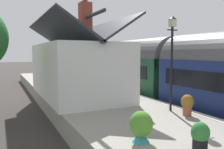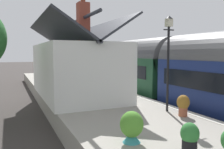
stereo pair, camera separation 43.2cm
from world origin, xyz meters
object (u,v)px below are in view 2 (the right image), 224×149
planter_under_sign (190,137)px  planter_bench_right (183,104)px  bench_mid_platform (67,74)px  lamp_post_platform (168,46)px  planter_corner_building (132,127)px  planter_edge_far (61,82)px  bench_by_lamp (62,72)px  planter_bench_left (68,77)px  station_building (75,68)px

planter_under_sign → planter_bench_right: bearing=-38.4°
bench_mid_platform → lamp_post_platform: 14.04m
planter_corner_building → planter_bench_right: planter_corner_building is taller
planter_edge_far → lamp_post_platform: 10.42m
planter_edge_far → planter_bench_right: bearing=-166.6°
planter_edge_far → lamp_post_platform: (-9.81, -2.48, 2.47)m
planter_corner_building → planter_edge_far: planter_corner_building is taller
bench_by_lamp → planter_bench_left: (-4.98, 0.53, -0.03)m
bench_by_lamp → planter_edge_far: 6.67m
planter_corner_building → planter_edge_far: bearing=-2.7°
planter_edge_far → planter_bench_left: bearing=-31.4°
station_building → planter_under_sign: 9.01m
planter_under_sign → lamp_post_platform: (3.63, -2.09, 2.36)m
station_building → planter_edge_far: 4.71m
station_building → planter_bench_right: (-6.19, -2.64, -1.13)m
planter_under_sign → planter_edge_far: bearing=1.6°
planter_bench_left → planter_corner_building: bearing=173.7°
planter_edge_far → bench_by_lamp: bearing=-12.7°
planter_under_sign → planter_bench_left: (14.97, -0.55, 0.04)m
planter_corner_building → planter_edge_far: (12.26, -0.58, -0.15)m
planter_bench_left → planter_edge_far: planter_bench_left is taller
station_building → bench_mid_platform: 8.73m
bench_mid_platform → planter_bench_right: bench_mid_platform is taller
bench_by_lamp → lamp_post_platform: (-16.32, -1.02, 2.28)m
bench_by_lamp → planter_corner_building: size_ratio=1.61×
planter_bench_right → station_building: bearing=23.1°
station_building → planter_under_sign: (-8.92, -0.48, -1.20)m
planter_corner_building → lamp_post_platform: size_ratio=0.22×
station_building → bench_by_lamp: 11.20m
bench_mid_platform → lamp_post_platform: lamp_post_platform is taller
planter_bench_left → lamp_post_platform: lamp_post_platform is taller
planter_edge_far → station_building: bearing=178.8°
lamp_post_platform → planter_bench_right: bearing=-175.6°
station_building → planter_bench_left: size_ratio=9.63×
bench_mid_platform → planter_bench_left: 2.53m
planter_bench_right → planter_edge_far: 11.02m
planter_under_sign → lamp_post_platform: bearing=-29.9°
station_building → planter_edge_far: (4.52, -0.09, -1.31)m
bench_mid_platform → planter_corner_building: bench_mid_platform is taller
bench_by_lamp → planter_edge_far: bearing=167.3°
bench_by_lamp → planter_bench_left: size_ratio=1.62×
planter_bench_right → planter_under_sign: bearing=141.6°
station_building → planter_bench_left: (6.05, -1.02, -1.16)m
bench_mid_platform → bench_by_lamp: 2.51m
planter_bench_left → planter_bench_right: size_ratio=1.04×
bench_by_lamp → lamp_post_platform: size_ratio=0.35×
station_building → planter_corner_building: 7.84m
station_building → lamp_post_platform: 5.99m
planter_bench_left → bench_by_lamp: bearing=-6.1°
station_building → planter_under_sign: station_building is taller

